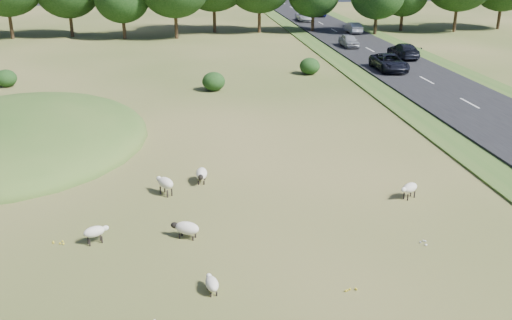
# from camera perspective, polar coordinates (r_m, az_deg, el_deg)

# --- Properties ---
(ground) EXTENTS (160.00, 160.00, 0.00)m
(ground) POSITION_cam_1_polar(r_m,az_deg,el_deg) (45.10, -5.21, 5.82)
(ground) COLOR #2D4916
(ground) RESTS_ON ground
(mound) EXTENTS (16.00, 20.00, 4.00)m
(mound) POSITION_cam_1_polar(r_m,az_deg,el_deg) (38.80, -22.63, 1.80)
(mound) COLOR #33561E
(mound) RESTS_ON ground
(road) EXTENTS (8.00, 150.00, 0.25)m
(road) POSITION_cam_1_polar(r_m,az_deg,el_deg) (58.89, 14.38, 8.91)
(road) COLOR black
(road) RESTS_ON ground
(shrubs) EXTENTS (29.02, 7.23, 1.58)m
(shrubs) POSITION_cam_1_polar(r_m,az_deg,el_deg) (51.26, -6.75, 8.46)
(shrubs) COLOR black
(shrubs) RESTS_ON ground
(sheep_0) EXTENTS (1.32, 0.95, 0.74)m
(sheep_0) POSITION_cam_1_polar(r_m,az_deg,el_deg) (24.09, -6.99, -6.76)
(sheep_0) COLOR beige
(sheep_0) RESTS_ON ground
(sheep_1) EXTENTS (1.12, 0.89, 0.80)m
(sheep_1) POSITION_cam_1_polar(r_m,az_deg,el_deg) (28.44, 15.10, -2.71)
(sheep_1) COLOR beige
(sheep_1) RESTS_ON ground
(sheep_2) EXTENTS (1.10, 0.79, 0.77)m
(sheep_2) POSITION_cam_1_polar(r_m,az_deg,el_deg) (24.38, -15.81, -6.91)
(sheep_2) COLOR beige
(sheep_2) RESTS_ON ground
(sheep_3) EXTENTS (0.58, 1.04, 0.58)m
(sheep_3) POSITION_cam_1_polar(r_m,az_deg,el_deg) (20.55, -4.45, -12.19)
(sheep_3) COLOR beige
(sheep_3) RESTS_ON ground
(sheep_4) EXTENTS (1.04, 1.24, 0.90)m
(sheep_4) POSITION_cam_1_polar(r_m,az_deg,el_deg) (28.21, -9.08, -2.27)
(sheep_4) COLOR beige
(sheep_4) RESTS_ON ground
(sheep_5) EXTENTS (0.69, 1.34, 0.76)m
(sheep_5) POSITION_cam_1_polar(r_m,az_deg,el_deg) (29.46, -5.48, -1.40)
(sheep_5) COLOR beige
(sheep_5) RESTS_ON ground
(car_0) EXTENTS (1.73, 4.25, 1.23)m
(car_0) POSITION_cam_1_polar(r_m,az_deg,el_deg) (100.01, 6.35, 14.46)
(car_0) COLOR navy
(car_0) RESTS_ON road
(car_3) EXTENTS (1.51, 4.33, 1.43)m
(car_3) POSITION_cam_1_polar(r_m,az_deg,el_deg) (81.01, 9.70, 12.92)
(car_3) COLOR #B6B9BE
(car_3) RESTS_ON road
(car_4) EXTENTS (2.14, 5.28, 1.53)m
(car_4) POSITION_cam_1_polar(r_m,az_deg,el_deg) (63.70, 14.54, 10.56)
(car_4) COLOR black
(car_4) RESTS_ON road
(car_5) EXTENTS (2.24, 4.87, 1.35)m
(car_5) POSITION_cam_1_polar(r_m,az_deg,el_deg) (93.19, 4.91, 14.09)
(car_5) COLOR silver
(car_5) RESTS_ON road
(car_6) EXTENTS (2.54, 5.51, 1.53)m
(car_6) POSITION_cam_1_polar(r_m,az_deg,el_deg) (56.69, 13.19, 9.49)
(car_6) COLOR black
(car_6) RESTS_ON road
(car_7) EXTENTS (1.70, 4.23, 1.44)m
(car_7) POSITION_cam_1_polar(r_m,az_deg,el_deg) (69.44, 9.29, 11.70)
(car_7) COLOR #929398
(car_7) RESTS_ON road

